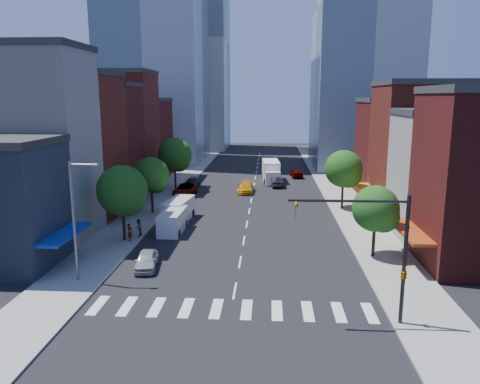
% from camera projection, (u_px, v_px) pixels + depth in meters
% --- Properties ---
extents(ground, '(220.00, 220.00, 0.00)m').
position_uv_depth(ground, '(235.00, 291.00, 33.73)').
color(ground, black).
rests_on(ground, ground).
extents(sidewalk_left, '(5.00, 120.00, 0.15)m').
position_uv_depth(sidewalk_left, '(174.00, 185.00, 73.59)').
color(sidewalk_left, gray).
rests_on(sidewalk_left, ground).
extents(sidewalk_right, '(5.00, 120.00, 0.15)m').
position_uv_depth(sidewalk_right, '(335.00, 187.00, 72.05)').
color(sidewalk_right, gray).
rests_on(sidewalk_right, ground).
extents(crosswalk, '(19.00, 3.00, 0.01)m').
position_uv_depth(crosswalk, '(231.00, 309.00, 30.79)').
color(crosswalk, silver).
rests_on(crosswalk, ground).
extents(bldg_left_1, '(12.00, 8.00, 18.00)m').
position_uv_depth(bldg_left_1, '(26.00, 147.00, 44.95)').
color(bldg_left_1, beige).
rests_on(bldg_left_1, ground).
extents(bldg_left_2, '(12.00, 9.00, 16.00)m').
position_uv_depth(bldg_left_2, '(65.00, 148.00, 53.46)').
color(bldg_left_2, maroon).
rests_on(bldg_left_2, ground).
extents(bldg_left_3, '(12.00, 8.00, 15.00)m').
position_uv_depth(bldg_left_3, '(93.00, 145.00, 61.88)').
color(bldg_left_3, '#491312').
rests_on(bldg_left_3, ground).
extents(bldg_left_4, '(12.00, 9.00, 17.00)m').
position_uv_depth(bldg_left_4, '(113.00, 132.00, 69.99)').
color(bldg_left_4, maroon).
rests_on(bldg_left_4, ground).
extents(bldg_left_5, '(12.00, 10.00, 13.00)m').
position_uv_depth(bldg_left_5, '(132.00, 140.00, 79.68)').
color(bldg_left_5, '#491312').
rests_on(bldg_left_5, ground).
extents(bldg_right_1, '(12.00, 8.00, 12.00)m').
position_uv_depth(bldg_right_1, '(459.00, 177.00, 45.90)').
color(bldg_right_1, beige).
rests_on(bldg_right_1, ground).
extents(bldg_right_2, '(12.00, 10.00, 15.00)m').
position_uv_depth(bldg_right_2, '(430.00, 151.00, 54.40)').
color(bldg_right_2, maroon).
rests_on(bldg_right_2, ground).
extents(bldg_right_3, '(12.00, 10.00, 13.00)m').
position_uv_depth(bldg_right_3, '(405.00, 150.00, 64.38)').
color(bldg_right_3, '#491312').
rests_on(bldg_right_3, ground).
extents(tower_ne, '(18.00, 20.00, 60.00)m').
position_uv_depth(tower_ne, '(366.00, 8.00, 87.12)').
color(tower_ne, '#9EA5AD').
rests_on(tower_ne, ground).
extents(tower_far_w, '(18.00, 18.00, 56.00)m').
position_uv_depth(tower_far_w, '(193.00, 41.00, 122.13)').
color(tower_far_w, '#9EA5AD').
rests_on(tower_far_w, ground).
extents(traffic_signal, '(7.24, 2.24, 8.00)m').
position_uv_depth(traffic_signal, '(395.00, 260.00, 27.88)').
color(traffic_signal, black).
rests_on(traffic_signal, sidewalk_right).
extents(streetlight, '(2.25, 0.25, 9.00)m').
position_uv_depth(streetlight, '(76.00, 214.00, 34.38)').
color(streetlight, slate).
rests_on(streetlight, sidewalk_left).
extents(tree_left_near, '(4.80, 4.80, 7.30)m').
position_uv_depth(tree_left_near, '(124.00, 192.00, 44.13)').
color(tree_left_near, black).
rests_on(tree_left_near, sidewalk_left).
extents(tree_left_mid, '(4.20, 4.20, 6.65)m').
position_uv_depth(tree_left_mid, '(152.00, 177.00, 54.96)').
color(tree_left_mid, black).
rests_on(tree_left_mid, sidewalk_left).
extents(tree_left_far, '(5.00, 5.00, 7.75)m').
position_uv_depth(tree_left_far, '(176.00, 156.00, 68.51)').
color(tree_left_far, black).
rests_on(tree_left_far, sidewalk_left).
extents(tree_right_near, '(4.00, 4.00, 6.20)m').
position_uv_depth(tree_right_near, '(377.00, 211.00, 39.92)').
color(tree_right_near, black).
rests_on(tree_right_near, sidewalk_right).
extents(tree_right_far, '(4.60, 4.60, 7.20)m').
position_uv_depth(tree_right_far, '(345.00, 170.00, 57.38)').
color(tree_right_far, black).
rests_on(tree_right_far, sidewalk_right).
extents(parked_car_front, '(2.21, 4.34, 1.42)m').
position_uv_depth(parked_car_front, '(146.00, 260.00, 37.95)').
color(parked_car_front, '#A5A6AA').
rests_on(parked_car_front, ground).
extents(parked_car_second, '(1.79, 4.74, 1.54)m').
position_uv_depth(parked_car_second, '(181.00, 214.00, 52.58)').
color(parked_car_second, black).
rests_on(parked_car_second, ground).
extents(parked_car_third, '(2.91, 5.95, 1.63)m').
position_uv_depth(parked_car_third, '(185.00, 190.00, 66.18)').
color(parked_car_third, '#999999').
rests_on(parked_car_third, ground).
extents(parked_car_rear, '(2.57, 5.05, 1.40)m').
position_uv_depth(parked_car_rear, '(192.00, 183.00, 71.72)').
color(parked_car_rear, black).
rests_on(parked_car_rear, ground).
extents(cargo_van_near, '(2.30, 5.39, 2.27)m').
position_uv_depth(cargo_van_near, '(172.00, 222.00, 48.04)').
color(cargo_van_near, silver).
rests_on(cargo_van_near, ground).
extents(cargo_van_far, '(2.92, 5.96, 2.44)m').
position_uv_depth(cargo_van_far, '(178.00, 210.00, 52.61)').
color(cargo_van_far, white).
rests_on(cargo_van_far, ground).
extents(taxi, '(2.22, 5.26, 1.51)m').
position_uv_depth(taxi, '(246.00, 187.00, 68.21)').
color(taxi, orange).
rests_on(taxi, ground).
extents(traffic_car_oncoming, '(1.92, 4.69, 1.51)m').
position_uv_depth(traffic_car_oncoming, '(277.00, 182.00, 72.59)').
color(traffic_car_oncoming, black).
rests_on(traffic_car_oncoming, ground).
extents(traffic_car_far, '(2.23, 4.80, 1.59)m').
position_uv_depth(traffic_car_far, '(297.00, 173.00, 81.09)').
color(traffic_car_far, '#999999').
rests_on(traffic_car_far, ground).
extents(box_truck, '(3.09, 8.56, 3.38)m').
position_uv_depth(box_truck, '(271.00, 172.00, 76.86)').
color(box_truck, white).
rests_on(box_truck, ground).
extents(pedestrian_near, '(0.63, 0.74, 1.71)m').
position_uv_depth(pedestrian_near, '(130.00, 232.00, 44.75)').
color(pedestrian_near, '#999999').
rests_on(pedestrian_near, sidewalk_left).
extents(pedestrian_far, '(0.69, 0.86, 1.70)m').
position_uv_depth(pedestrian_far, '(138.00, 228.00, 46.30)').
color(pedestrian_far, '#999999').
rests_on(pedestrian_far, sidewalk_left).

